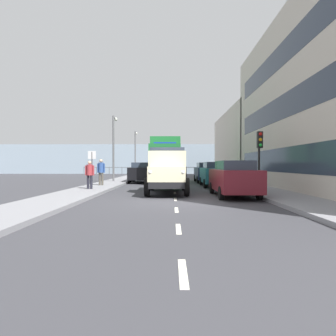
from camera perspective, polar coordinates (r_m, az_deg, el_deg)
The scene contains 19 objects.
ground_plane at distance 23.33m, azimuth 1.18°, elevation -3.10°, with size 80.00×80.00×0.00m, color #38383D.
sidewalk_left at distance 23.87m, azimuth 13.10°, elevation -2.85°, with size 2.34×42.61×0.15m, color gray.
sidewalk_right at distance 23.81m, azimuth -10.78°, elevation -2.86°, with size 2.34×42.61×0.15m, color gray.
road_centreline_markings at distance 23.29m, azimuth 1.18°, elevation -3.10°, with size 0.12×39.15×0.01m.
building_far_block at distance 34.85m, azimuth 17.62°, elevation 4.40°, with size 7.62×15.82×7.65m.
sea_horizon at distance 47.60m, azimuth 0.98°, elevation 1.83°, with size 80.00×0.80×5.00m, color #8C9EAD.
seawall_railing at distance 43.99m, azimuth 0.99°, elevation -0.14°, with size 28.08×0.08×1.20m.
truck_vintage_cream at distance 14.96m, azimuth -0.14°, elevation -0.69°, with size 2.17×5.64×2.43m.
lorry_cargo_green at distance 24.87m, azimuth -0.47°, elevation 1.91°, with size 2.58×8.20×3.87m.
car_maroon_kerbside_near at distance 13.92m, azimuth 13.08°, elevation -1.97°, with size 1.84×4.55×1.72m.
car_teal_kerbside_1 at distance 19.86m, azimuth 9.37°, elevation -1.19°, with size 1.75×4.04×1.72m.
car_navy_kerbside_2 at distance 24.76m, azimuth 7.66°, elevation -0.81°, with size 1.81×4.49×1.72m.
car_black_oppositeside_0 at distance 24.34m, azimuth -5.45°, elevation -0.84°, with size 1.83×4.46×1.72m.
pedestrian_near_railing at distance 16.69m, azimuth -15.60°, elevation -0.87°, with size 0.53×0.34×1.61m.
pedestrian_couple_a at distance 19.54m, azimuth -13.41°, elevation -0.36°, with size 0.53×0.34×1.76m.
traffic_light_near at distance 16.22m, azimuth 18.07°, elevation 3.95°, with size 0.28×0.41×3.20m.
lamp_post_promenade at distance 24.52m, azimuth -10.92°, elevation 5.28°, with size 0.32×1.14×5.53m.
lamp_post_far at distance 36.08m, azimuth -6.62°, elevation 3.87°, with size 0.32×1.14×5.62m.
street_sign at distance 18.33m, azimuth -15.15°, elevation 1.11°, with size 0.50×0.07×2.25m.
Camera 1 is at (0.16, 11.85, 1.53)m, focal length 30.07 mm.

